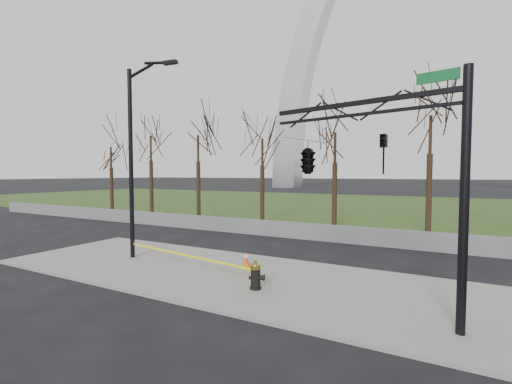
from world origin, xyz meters
The scene contains 11 objects.
ground centered at (0.00, 0.00, 0.00)m, with size 500.00×500.00×0.00m, color black.
sidewalk centered at (0.00, 0.00, 0.05)m, with size 18.00×6.00×0.10m, color slate.
grass_strip centered at (0.00, 30.00, 0.03)m, with size 120.00×40.00×0.06m, color #283E16.
guardrail centered at (0.00, 8.00, 0.45)m, with size 60.00×0.30×0.90m, color #59595B.
gateway_arch centered at (0.00, 75.00, 32.50)m, with size 66.00×6.00×65.00m, color silver, non-canonical shape.
tree_row centered at (-1.97, 12.00, 3.79)m, with size 42.05×4.00×7.58m.
fire_hydrant centered at (1.98, -1.03, 0.51)m, with size 0.56×0.36×0.89m.
traffic_cone centered at (0.49, 0.93, 0.41)m, with size 0.41×0.41×0.63m.
street_light centered at (-4.40, 0.12, 4.69)m, with size 2.38×0.52×8.21m.
traffic_signal_mast centered at (4.26, -0.86, 4.15)m, with size 5.00×2.54×6.00m.
caution_tape centered at (-0.65, -0.36, 0.58)m, with size 6.60×1.97×0.45m.
Camera 1 is at (7.08, -10.41, 3.66)m, focal length 24.67 mm.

